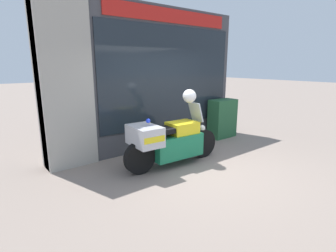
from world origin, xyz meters
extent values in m
plane|color=gray|center=(0.00, 0.00, 0.00)|extent=(60.00, 60.00, 0.00)
cube|color=#424247|center=(0.00, 2.00, 1.72)|extent=(5.22, 0.40, 3.44)
cube|color=#A39E93|center=(-2.11, 2.03, 1.72)|extent=(1.00, 0.55, 3.44)
cube|color=#1E262D|center=(0.47, 1.79, 1.77)|extent=(3.98, 0.02, 2.44)
cube|color=red|center=(0.47, 1.78, 3.21)|extent=(3.59, 0.03, 0.32)
cube|color=slate|center=(0.43, 2.01, 0.28)|extent=(3.76, 0.30, 0.55)
cube|color=silver|center=(0.43, 2.15, 1.19)|extent=(3.76, 0.02, 1.32)
cube|color=beige|center=(0.43, 2.01, 1.84)|extent=(3.76, 0.30, 0.02)
cube|color=#195623|center=(-0.74, 2.01, 1.88)|extent=(0.18, 0.04, 0.06)
cube|color=navy|center=(0.43, 2.01, 1.88)|extent=(0.18, 0.04, 0.06)
cube|color=maroon|center=(1.59, 2.01, 1.88)|extent=(0.18, 0.04, 0.06)
cube|color=#2866B7|center=(-0.44, 1.94, 0.69)|extent=(0.19, 0.02, 0.27)
cube|color=orange|center=(1.29, 1.94, 0.69)|extent=(0.19, 0.03, 0.27)
cylinder|color=black|center=(0.43, 0.59, 0.32)|extent=(0.65, 0.17, 0.64)
cylinder|color=black|center=(-1.22, 0.67, 0.32)|extent=(0.65, 0.17, 0.64)
cube|color=#19754C|center=(-0.35, 0.63, 0.42)|extent=(1.15, 0.57, 0.48)
cube|color=yellow|center=(-0.18, 0.62, 0.76)|extent=(0.63, 0.49, 0.27)
cube|color=black|center=(-0.61, 0.64, 0.79)|extent=(0.67, 0.42, 0.10)
cube|color=#B7B7BC|center=(-1.10, 0.67, 0.75)|extent=(0.53, 0.74, 0.38)
cube|color=yellow|center=(-1.10, 0.67, 0.75)|extent=(0.48, 0.75, 0.11)
cube|color=#B2BCC6|center=(0.19, 0.60, 1.08)|extent=(0.18, 0.36, 0.42)
sphere|color=white|center=(0.39, 0.59, 0.69)|extent=(0.14, 0.14, 0.14)
sphere|color=blue|center=(-1.02, 0.66, 1.03)|extent=(0.09, 0.09, 0.09)
cube|color=#235633|center=(2.09, 1.44, 0.55)|extent=(0.82, 0.43, 1.10)
sphere|color=white|center=(0.00, 0.61, 1.43)|extent=(0.29, 0.29, 0.29)
camera|label=1|loc=(-3.75, -3.42, 2.09)|focal=28.00mm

